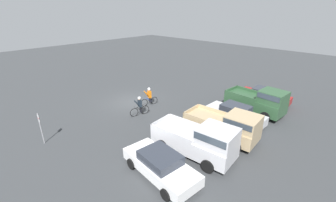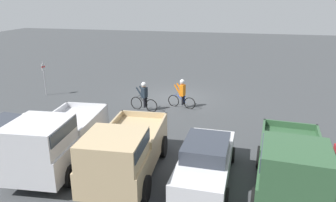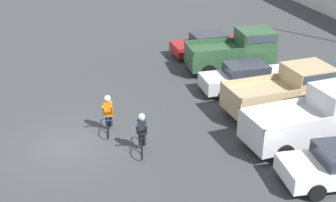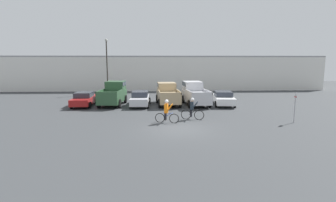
{
  "view_description": "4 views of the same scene",
  "coord_description": "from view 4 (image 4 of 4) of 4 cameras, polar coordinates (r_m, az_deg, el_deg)",
  "views": [
    {
      "loc": [
        12.25,
        16.3,
        8.53
      ],
      "look_at": [
        -0.49,
        4.4,
        1.2
      ],
      "focal_mm": 24.0,
      "sensor_mm": 36.0,
      "label": 1
    },
    {
      "loc": [
        -4.11,
        19.77,
        6.3
      ],
      "look_at": [
        -0.49,
        4.4,
        1.2
      ],
      "focal_mm": 35.0,
      "sensor_mm": 36.0,
      "label": 2
    },
    {
      "loc": [
        17.13,
        -0.79,
        9.92
      ],
      "look_at": [
        -0.49,
        4.4,
        1.2
      ],
      "focal_mm": 50.0,
      "sensor_mm": 36.0,
      "label": 3
    },
    {
      "loc": [
        -1.52,
        -16.78,
        4.45
      ],
      "look_at": [
        -0.49,
        4.4,
        1.2
      ],
      "focal_mm": 28.0,
      "sensor_mm": 36.0,
      "label": 4
    }
  ],
  "objects": [
    {
      "name": "ground_plane",
      "position": [
        17.42,
        2.32,
        -6.09
      ],
      "size": [
        80.0,
        80.0,
        0.0
      ],
      "primitive_type": "plane",
      "color": "#383A3D"
    },
    {
      "name": "warehouse_building",
      "position": [
        43.93,
        -0.81,
        6.3
      ],
      "size": [
        48.42,
        10.18,
        5.21
      ],
      "color": "silver",
      "rests_on": "ground_plane"
    },
    {
      "name": "cyclist_1",
      "position": [
        18.93,
        -0.29,
        -2.13
      ],
      "size": [
        1.73,
        0.57,
        1.73
      ],
      "color": "black",
      "rests_on": "ground_plane"
    },
    {
      "name": "lamppost",
      "position": [
        36.52,
        -13.15,
        8.23
      ],
      "size": [
        0.36,
        0.36,
        7.38
      ],
      "color": "#2D2823",
      "rests_on": "ground_plane"
    },
    {
      "name": "pickup_truck_2",
      "position": [
        27.12,
        5.83,
        1.72
      ],
      "size": [
        2.54,
        5.37,
        2.29
      ],
      "color": "silver",
      "rests_on": "ground_plane"
    },
    {
      "name": "sedan_0",
      "position": [
        27.39,
        -17.8,
        0.43
      ],
      "size": [
        2.0,
        4.6,
        1.39
      ],
      "color": "maroon",
      "rests_on": "ground_plane"
    },
    {
      "name": "pickup_truck_1",
      "position": [
        27.09,
        -0.09,
        1.67
      ],
      "size": [
        2.48,
        5.13,
        2.16
      ],
      "color": "tan",
      "rests_on": "ground_plane"
    },
    {
      "name": "sedan_2",
      "position": [
        27.24,
        11.9,
        0.64
      ],
      "size": [
        2.36,
        4.86,
        1.41
      ],
      "color": "white",
      "rests_on": "ground_plane"
    },
    {
      "name": "sedan_1",
      "position": [
        26.38,
        -6.04,
        0.55
      ],
      "size": [
        1.97,
        4.66,
        1.45
      ],
      "color": "silver",
      "rests_on": "ground_plane"
    },
    {
      "name": "cyclist_0",
      "position": [
        20.1,
        5.32,
        -1.62
      ],
      "size": [
        1.73,
        0.57,
        1.7
      ],
      "color": "black",
      "rests_on": "ground_plane"
    },
    {
      "name": "fire_lane_sign",
      "position": [
        20.97,
        25.91,
        -0.67
      ],
      "size": [
        0.06,
        0.3,
        2.23
      ],
      "color": "#9E9EA3",
      "rests_on": "ground_plane"
    },
    {
      "name": "pickup_truck_0",
      "position": [
        27.35,
        -11.76,
        1.7
      ],
      "size": [
        2.52,
        4.99,
        2.34
      ],
      "color": "#2D5133",
      "rests_on": "ground_plane"
    }
  ]
}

